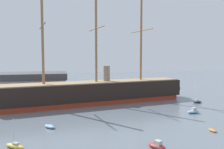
# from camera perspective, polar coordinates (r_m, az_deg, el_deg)

# --- Properties ---
(tall_ship) EXTENTS (71.21, 19.46, 34.42)m
(tall_ship) POSITION_cam_1_polar(r_m,az_deg,el_deg) (74.36, -3.90, -4.32)
(tall_ship) COLOR maroon
(tall_ship) RESTS_ON ground
(motorboat_near_centre) EXTENTS (2.90, 3.68, 1.44)m
(motorboat_near_centre) POSITION_cam_1_polar(r_m,az_deg,el_deg) (40.25, 11.13, -16.94)
(motorboat_near_centre) COLOR #B22D28
(motorboat_near_centre) RESTS_ON ground
(sailboat_mid_left) EXTENTS (3.74, 3.34, 5.05)m
(sailboat_mid_left) POSITION_cam_1_polar(r_m,az_deg,el_deg) (42.83, -22.97, -15.99)
(sailboat_mid_left) COLOR gold
(sailboat_mid_left) RESTS_ON ground
(dinghy_mid_right) EXTENTS (0.93, 2.12, 0.50)m
(dinghy_mid_right) POSITION_cam_1_polar(r_m,az_deg,el_deg) (51.99, 23.71, -12.54)
(dinghy_mid_right) COLOR orange
(dinghy_mid_right) RESTS_ON ground
(dinghy_alongside_bow) EXTENTS (2.83, 3.08, 0.69)m
(dinghy_alongside_bow) POSITION_cam_1_polar(r_m,az_deg,el_deg) (51.62, -15.23, -12.33)
(dinghy_alongside_bow) COLOR #7FB2D6
(dinghy_alongside_bow) RESTS_ON ground
(motorboat_alongside_stern) EXTENTS (3.73, 1.87, 1.51)m
(motorboat_alongside_stern) POSITION_cam_1_polar(r_m,az_deg,el_deg) (65.74, 19.54, -8.61)
(motorboat_alongside_stern) COLOR #7FB2D6
(motorboat_alongside_stern) RESTS_ON ground
(sailboat_far_left) EXTENTS (3.18, 5.01, 6.28)m
(sailboat_far_left) POSITION_cam_1_polar(r_m,az_deg,el_deg) (71.99, -23.27, -7.58)
(sailboat_far_left) COLOR #7FB2D6
(sailboat_far_left) RESTS_ON ground
(motorboat_far_right) EXTENTS (3.06, 1.44, 1.25)m
(motorboat_far_right) POSITION_cam_1_polar(r_m,az_deg,el_deg) (80.21, 20.43, -6.34)
(motorboat_far_right) COLOR #1E284C
(motorboat_far_right) RESTS_ON ground
(dinghy_distant_centre) EXTENTS (2.48, 1.49, 0.55)m
(dinghy_distant_centre) POSITION_cam_1_polar(r_m,az_deg,el_deg) (83.24, -3.17, -5.79)
(dinghy_distant_centre) COLOR gold
(dinghy_distant_centre) RESTS_ON ground
(seagull_in_flight) EXTENTS (1.07, 0.74, 0.13)m
(seagull_in_flight) POSITION_cam_1_polar(r_m,az_deg,el_deg) (41.69, 19.78, -2.85)
(seagull_in_flight) COLOR silver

